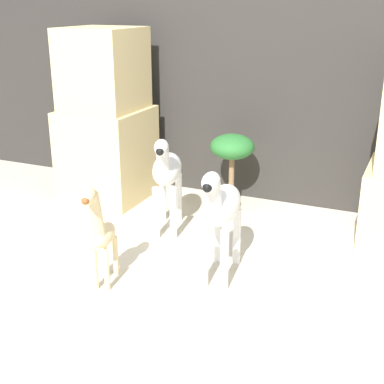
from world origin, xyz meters
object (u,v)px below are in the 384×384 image
(potted_palm_front, at_px, (232,151))
(giraffe_figurine, at_px, (101,230))
(zebra_right, at_px, (221,209))
(zebra_left, at_px, (167,172))

(potted_palm_front, bearing_deg, giraffe_figurine, -100.13)
(zebra_right, bearing_deg, zebra_left, 140.24)
(zebra_left, relative_size, potted_palm_front, 1.21)
(zebra_left, height_order, giraffe_figurine, zebra_left)
(zebra_right, distance_m, zebra_left, 0.70)
(giraffe_figurine, relative_size, potted_palm_front, 1.09)
(giraffe_figurine, bearing_deg, zebra_right, 32.74)
(zebra_left, distance_m, giraffe_figurine, 0.79)
(zebra_left, bearing_deg, zebra_right, -39.76)
(potted_palm_front, bearing_deg, zebra_left, -115.08)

